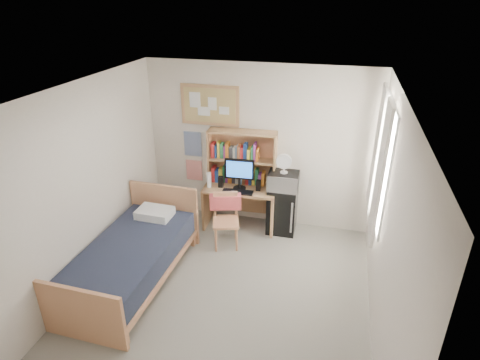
% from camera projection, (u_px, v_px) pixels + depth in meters
% --- Properties ---
extents(floor, '(3.60, 4.20, 0.02)m').
position_uv_depth(floor, '(221.00, 302.00, 5.04)').
color(floor, gray).
rests_on(floor, ground).
extents(ceiling, '(3.60, 4.20, 0.02)m').
position_uv_depth(ceiling, '(216.00, 96.00, 3.92)').
color(ceiling, white).
rests_on(ceiling, wall_back).
extents(wall_back, '(3.60, 0.04, 2.60)m').
position_uv_depth(wall_back, '(258.00, 147.00, 6.32)').
color(wall_back, silver).
rests_on(wall_back, floor).
extents(wall_left, '(0.04, 4.20, 2.60)m').
position_uv_depth(wall_left, '(78.00, 193.00, 4.89)').
color(wall_left, silver).
rests_on(wall_left, floor).
extents(wall_right, '(0.04, 4.20, 2.60)m').
position_uv_depth(wall_right, '(388.00, 233.00, 4.07)').
color(wall_right, silver).
rests_on(wall_right, floor).
extents(window_unit, '(0.10, 1.40, 1.70)m').
position_uv_depth(window_unit, '(381.00, 161.00, 5.00)').
color(window_unit, white).
rests_on(window_unit, wall_right).
extents(curtain_left, '(0.04, 0.55, 1.70)m').
position_uv_depth(curtain_left, '(380.00, 174.00, 4.66)').
color(curtain_left, white).
rests_on(curtain_left, wall_right).
extents(curtain_right, '(0.04, 0.55, 1.70)m').
position_uv_depth(curtain_right, '(377.00, 150.00, 5.36)').
color(curtain_right, white).
rests_on(curtain_right, wall_right).
extents(bulletin_board, '(0.94, 0.03, 0.64)m').
position_uv_depth(bulletin_board, '(210.00, 105.00, 6.21)').
color(bulletin_board, tan).
rests_on(bulletin_board, wall_back).
extents(poster_wave, '(0.30, 0.01, 0.42)m').
position_uv_depth(poster_wave, '(193.00, 144.00, 6.58)').
color(poster_wave, '#244592').
rests_on(poster_wave, wall_back).
extents(poster_japan, '(0.28, 0.01, 0.36)m').
position_uv_depth(poster_japan, '(194.00, 170.00, 6.78)').
color(poster_japan, red).
rests_on(poster_japan, wall_back).
extents(desk, '(1.17, 0.63, 0.71)m').
position_uv_depth(desk, '(240.00, 207.00, 6.50)').
color(desk, tan).
rests_on(desk, floor).
extents(desk_chair, '(0.52, 0.52, 0.83)m').
position_uv_depth(desk_chair, '(226.00, 222.00, 5.96)').
color(desk_chair, tan).
rests_on(desk_chair, floor).
extents(mini_fridge, '(0.45, 0.45, 0.76)m').
position_uv_depth(mini_fridge, '(282.00, 209.00, 6.38)').
color(mini_fridge, black).
rests_on(mini_fridge, floor).
extents(bed, '(1.08, 2.09, 0.57)m').
position_uv_depth(bed, '(131.00, 263.00, 5.27)').
color(bed, '#1C2132').
rests_on(bed, floor).
extents(hutch, '(1.09, 0.33, 0.88)m').
position_uv_depth(hutch, '(242.00, 158.00, 6.29)').
color(hutch, tan).
rests_on(hutch, desk).
extents(monitor, '(0.46, 0.06, 0.49)m').
position_uv_depth(monitor, '(239.00, 174.00, 6.19)').
color(monitor, black).
rests_on(monitor, desk).
extents(keyboard, '(0.48, 0.18, 0.02)m').
position_uv_depth(keyboard, '(238.00, 192.00, 6.17)').
color(keyboard, black).
rests_on(keyboard, desk).
extents(speaker_left, '(0.08, 0.08, 0.18)m').
position_uv_depth(speaker_left, '(221.00, 182.00, 6.31)').
color(speaker_left, black).
rests_on(speaker_left, desk).
extents(speaker_right, '(0.07, 0.07, 0.17)m').
position_uv_depth(speaker_right, '(258.00, 185.00, 6.21)').
color(speaker_right, black).
rests_on(speaker_right, desk).
extents(water_bottle, '(0.08, 0.08, 0.25)m').
position_uv_depth(water_bottle, '(209.00, 180.00, 6.29)').
color(water_bottle, white).
rests_on(water_bottle, desk).
extents(hoodie, '(0.49, 0.28, 0.23)m').
position_uv_depth(hoodie, '(225.00, 202.00, 6.05)').
color(hoodie, '#E55757').
rests_on(hoodie, desk_chair).
extents(microwave, '(0.47, 0.36, 0.27)m').
position_uv_depth(microwave, '(283.00, 181.00, 6.14)').
color(microwave, '#B6B6BB').
rests_on(microwave, mini_fridge).
extents(desk_fan, '(0.23, 0.23, 0.29)m').
position_uv_depth(desk_fan, '(284.00, 164.00, 6.02)').
color(desk_fan, white).
rests_on(desk_fan, microwave).
extents(pillow, '(0.50, 0.36, 0.12)m').
position_uv_depth(pillow, '(155.00, 213.00, 5.78)').
color(pillow, white).
rests_on(pillow, bed).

